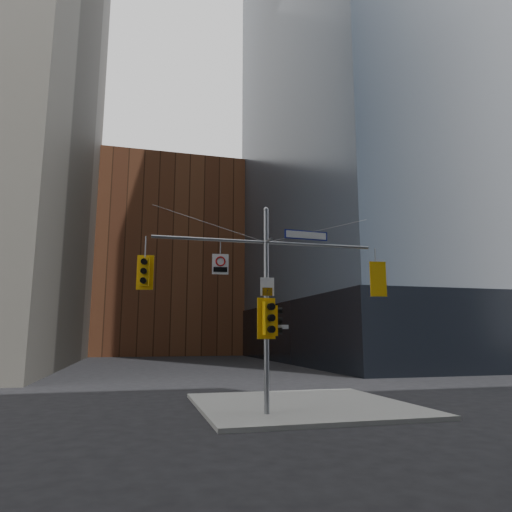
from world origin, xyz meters
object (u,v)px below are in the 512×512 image
signal_assembly (266,287)px  street_sign_blade (306,235)px  traffic_light_east_arm (376,280)px  traffic_light_pole_side (275,321)px  traffic_light_west_arm (144,272)px  traffic_light_pole_front (269,318)px  regulatory_sign_arm (220,263)px

signal_assembly → street_sign_blade: signal_assembly is taller
traffic_light_east_arm → traffic_light_pole_side: traffic_light_east_arm is taller
signal_assembly → traffic_light_west_arm: (-4.17, 0.01, 0.38)m
traffic_light_pole_side → traffic_light_pole_front: 0.42m
traffic_light_west_arm → regulatory_sign_arm: regulatory_sign_arm is taller
traffic_light_west_arm → street_sign_blade: size_ratio=0.69×
traffic_light_pole_front → regulatory_sign_arm: size_ratio=1.99×
traffic_light_pole_side → traffic_light_pole_front: bearing=142.9°
signal_assembly → regulatory_sign_arm: size_ratio=11.33×
traffic_light_pole_front → regulatory_sign_arm: bearing=162.9°
traffic_light_east_arm → signal_assembly: bearing=7.9°
traffic_light_west_arm → street_sign_blade: bearing=9.3°
signal_assembly → traffic_light_east_arm: signal_assembly is taller
signal_assembly → traffic_light_west_arm: 4.18m
traffic_light_pole_front → street_sign_blade: (1.52, 0.27, 3.03)m
signal_assembly → traffic_light_pole_side: bearing=-0.6°
street_sign_blade → regulatory_sign_arm: street_sign_blade is taller
traffic_light_west_arm → regulatory_sign_arm: bearing=8.7°
traffic_light_west_arm → traffic_light_pole_front: 4.43m
regulatory_sign_arm → traffic_light_east_arm: bearing=5.9°
signal_assembly → traffic_light_pole_front: (-0.00, -0.27, -1.10)m
traffic_light_east_arm → traffic_light_pole_front: size_ratio=0.93×
traffic_light_east_arm → street_sign_blade: 3.18m
street_sign_blade → regulatory_sign_arm: (-3.17, -0.02, -1.18)m
signal_assembly → regulatory_sign_arm: bearing=-179.3°
traffic_light_pole_side → street_sign_blade: 3.34m
street_sign_blade → signal_assembly: bearing=176.6°
traffic_light_west_arm → street_sign_blade: 5.90m
traffic_light_pole_side → traffic_light_east_arm: bearing=-76.2°
traffic_light_pole_side → street_sign_blade: street_sign_blade is taller
signal_assembly → traffic_light_pole_front: signal_assembly is taller
signal_assembly → street_sign_blade: 2.46m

